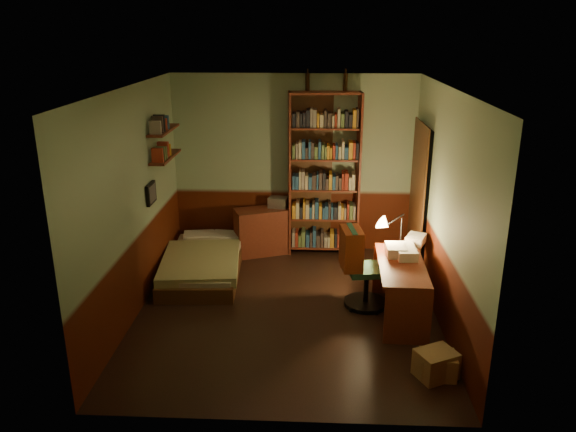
{
  "coord_description": "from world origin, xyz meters",
  "views": [
    {
      "loc": [
        0.3,
        -5.99,
        3.22
      ],
      "look_at": [
        0.0,
        0.25,
        1.1
      ],
      "focal_mm": 35.0,
      "sensor_mm": 36.0,
      "label": 1
    }
  ],
  "objects_px": {
    "cardboard_box_a": "(436,364)",
    "mini_stereo": "(278,202)",
    "office_chair": "(367,269)",
    "bed": "(203,256)",
    "cardboard_box_b": "(438,365)",
    "desk": "(400,290)",
    "bookshelf": "(324,175)",
    "dresser": "(262,231)",
    "desk_lamp": "(402,220)"
  },
  "relations": [
    {
      "from": "bed",
      "to": "cardboard_box_a",
      "type": "relative_size",
      "value": 4.91
    },
    {
      "from": "mini_stereo",
      "to": "desk_lamp",
      "type": "bearing_deg",
      "value": -29.93
    },
    {
      "from": "mini_stereo",
      "to": "bookshelf",
      "type": "xyz_separation_m",
      "value": [
        0.66,
        -0.04,
        0.43
      ]
    },
    {
      "from": "bookshelf",
      "to": "desk_lamp",
      "type": "relative_size",
      "value": 3.56
    },
    {
      "from": "desk",
      "to": "office_chair",
      "type": "bearing_deg",
      "value": 146.21
    },
    {
      "from": "office_chair",
      "to": "cardboard_box_b",
      "type": "bearing_deg",
      "value": -75.76
    },
    {
      "from": "desk_lamp",
      "to": "cardboard_box_b",
      "type": "bearing_deg",
      "value": -80.63
    },
    {
      "from": "bed",
      "to": "mini_stereo",
      "type": "xyz_separation_m",
      "value": [
        0.97,
        0.92,
        0.49
      ]
    },
    {
      "from": "dresser",
      "to": "desk",
      "type": "distance_m",
      "value": 2.56
    },
    {
      "from": "mini_stereo",
      "to": "office_chair",
      "type": "bearing_deg",
      "value": -44.19
    },
    {
      "from": "office_chair",
      "to": "cardboard_box_b",
      "type": "distance_m",
      "value": 1.58
    },
    {
      "from": "dresser",
      "to": "office_chair",
      "type": "height_order",
      "value": "office_chair"
    },
    {
      "from": "mini_stereo",
      "to": "bookshelf",
      "type": "bearing_deg",
      "value": 8.28
    },
    {
      "from": "desk",
      "to": "cardboard_box_a",
      "type": "height_order",
      "value": "desk"
    },
    {
      "from": "cardboard_box_a",
      "to": "mini_stereo",
      "type": "bearing_deg",
      "value": 118.51
    },
    {
      "from": "office_chair",
      "to": "cardboard_box_a",
      "type": "relative_size",
      "value": 2.62
    },
    {
      "from": "bed",
      "to": "bookshelf",
      "type": "distance_m",
      "value": 2.06
    },
    {
      "from": "cardboard_box_a",
      "to": "cardboard_box_b",
      "type": "relative_size",
      "value": 1.09
    },
    {
      "from": "cardboard_box_b",
      "to": "bed",
      "type": "bearing_deg",
      "value": 140.53
    },
    {
      "from": "bed",
      "to": "office_chair",
      "type": "distance_m",
      "value": 2.29
    },
    {
      "from": "office_chair",
      "to": "desk_lamp",
      "type": "bearing_deg",
      "value": 28.68
    },
    {
      "from": "bookshelf",
      "to": "office_chair",
      "type": "bearing_deg",
      "value": -78.84
    },
    {
      "from": "desk",
      "to": "cardboard_box_b",
      "type": "bearing_deg",
      "value": -77.68
    },
    {
      "from": "desk",
      "to": "desk_lamp",
      "type": "bearing_deg",
      "value": 85.56
    },
    {
      "from": "bookshelf",
      "to": "bed",
      "type": "bearing_deg",
      "value": -157.26
    },
    {
      "from": "cardboard_box_a",
      "to": "desk_lamp",
      "type": "bearing_deg",
      "value": 94.25
    },
    {
      "from": "dresser",
      "to": "bookshelf",
      "type": "relative_size",
      "value": 0.33
    },
    {
      "from": "mini_stereo",
      "to": "desk_lamp",
      "type": "height_order",
      "value": "desk_lamp"
    },
    {
      "from": "desk_lamp",
      "to": "bookshelf",
      "type": "bearing_deg",
      "value": 128.49
    },
    {
      "from": "desk_lamp",
      "to": "office_chair",
      "type": "relative_size",
      "value": 0.7
    },
    {
      "from": "desk_lamp",
      "to": "mini_stereo",
      "type": "bearing_deg",
      "value": 142.65
    },
    {
      "from": "cardboard_box_b",
      "to": "dresser",
      "type": "bearing_deg",
      "value": 123.17
    },
    {
      "from": "desk_lamp",
      "to": "cardboard_box_a",
      "type": "height_order",
      "value": "desk_lamp"
    },
    {
      "from": "bed",
      "to": "bookshelf",
      "type": "height_order",
      "value": "bookshelf"
    },
    {
      "from": "desk",
      "to": "mini_stereo",
      "type": "bearing_deg",
      "value": 129.43
    },
    {
      "from": "desk",
      "to": "cardboard_box_b",
      "type": "xyz_separation_m",
      "value": [
        0.22,
        -1.17,
        -0.22
      ]
    },
    {
      "from": "dresser",
      "to": "bookshelf",
      "type": "xyz_separation_m",
      "value": [
        0.89,
        0.09,
        0.84
      ]
    },
    {
      "from": "mini_stereo",
      "to": "cardboard_box_a",
      "type": "distance_m",
      "value": 3.66
    },
    {
      "from": "cardboard_box_b",
      "to": "mini_stereo",
      "type": "bearing_deg",
      "value": 118.92
    },
    {
      "from": "bookshelf",
      "to": "office_chair",
      "type": "xyz_separation_m",
      "value": [
        0.51,
        -1.69,
        -0.71
      ]
    },
    {
      "from": "bed",
      "to": "desk",
      "type": "relative_size",
      "value": 1.43
    },
    {
      "from": "bookshelf",
      "to": "cardboard_box_b",
      "type": "height_order",
      "value": "bookshelf"
    },
    {
      "from": "mini_stereo",
      "to": "desk_lamp",
      "type": "xyz_separation_m",
      "value": [
        1.59,
        -1.42,
        0.24
      ]
    },
    {
      "from": "mini_stereo",
      "to": "bookshelf",
      "type": "relative_size",
      "value": 0.12
    },
    {
      "from": "cardboard_box_b",
      "to": "office_chair",
      "type": "bearing_deg",
      "value": 111.96
    },
    {
      "from": "dresser",
      "to": "cardboard_box_b",
      "type": "height_order",
      "value": "dresser"
    },
    {
      "from": "mini_stereo",
      "to": "office_chair",
      "type": "xyz_separation_m",
      "value": [
        1.17,
        -1.73,
        -0.28
      ]
    },
    {
      "from": "mini_stereo",
      "to": "office_chair",
      "type": "distance_m",
      "value": 2.1
    },
    {
      "from": "desk",
      "to": "cardboard_box_a",
      "type": "distance_m",
      "value": 1.21
    },
    {
      "from": "dresser",
      "to": "cardboard_box_b",
      "type": "distance_m",
      "value": 3.62
    }
  ]
}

